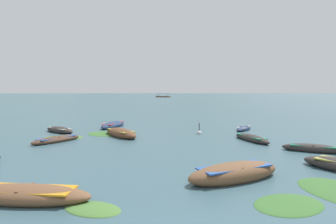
{
  "coord_description": "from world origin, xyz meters",
  "views": [
    {
      "loc": [
        -0.48,
        -4.11,
        3.17
      ],
      "look_at": [
        -1.97,
        35.1,
        0.43
      ],
      "focal_mm": 30.06,
      "sensor_mm": 36.0,
      "label": 1
    }
  ],
  "objects_px": {
    "rowboat_4": "(235,173)",
    "rowboat_10": "(113,125)",
    "rowboat_0": "(25,195)",
    "rowboat_2": "(313,149)",
    "rowboat_7": "(60,130)",
    "ferry_0": "(163,97)",
    "rowboat_6": "(56,140)",
    "rowboat_3": "(121,133)",
    "rowboat_1": "(244,128)",
    "rowboat_5": "(252,138)",
    "mooring_buoy": "(199,133)"
  },
  "relations": [
    {
      "from": "rowboat_1",
      "to": "rowboat_5",
      "type": "distance_m",
      "value": 5.32
    },
    {
      "from": "rowboat_5",
      "to": "ferry_0",
      "type": "height_order",
      "value": "ferry_0"
    },
    {
      "from": "rowboat_3",
      "to": "rowboat_4",
      "type": "distance_m",
      "value": 11.66
    },
    {
      "from": "rowboat_7",
      "to": "rowboat_0",
      "type": "bearing_deg",
      "value": -70.38
    },
    {
      "from": "rowboat_2",
      "to": "rowboat_4",
      "type": "height_order",
      "value": "rowboat_4"
    },
    {
      "from": "rowboat_7",
      "to": "rowboat_10",
      "type": "height_order",
      "value": "rowboat_10"
    },
    {
      "from": "rowboat_1",
      "to": "rowboat_6",
      "type": "xyz_separation_m",
      "value": [
        -13.33,
        -6.14,
        0.0
      ]
    },
    {
      "from": "rowboat_3",
      "to": "ferry_0",
      "type": "relative_size",
      "value": 0.41
    },
    {
      "from": "rowboat_5",
      "to": "rowboat_6",
      "type": "height_order",
      "value": "rowboat_5"
    },
    {
      "from": "rowboat_7",
      "to": "ferry_0",
      "type": "height_order",
      "value": "ferry_0"
    },
    {
      "from": "rowboat_4",
      "to": "rowboat_7",
      "type": "xyz_separation_m",
      "value": [
        -11.5,
        11.7,
        -0.07
      ]
    },
    {
      "from": "rowboat_2",
      "to": "ferry_0",
      "type": "xyz_separation_m",
      "value": [
        -17.51,
        170.43,
        0.28
      ]
    },
    {
      "from": "rowboat_1",
      "to": "rowboat_10",
      "type": "xyz_separation_m",
      "value": [
        -11.47,
        1.57,
        0.06
      ]
    },
    {
      "from": "rowboat_1",
      "to": "rowboat_5",
      "type": "bearing_deg",
      "value": -97.62
    },
    {
      "from": "rowboat_5",
      "to": "ferry_0",
      "type": "relative_size",
      "value": 0.37
    },
    {
      "from": "rowboat_0",
      "to": "rowboat_1",
      "type": "relative_size",
      "value": 1.33
    },
    {
      "from": "rowboat_5",
      "to": "mooring_buoy",
      "type": "bearing_deg",
      "value": 138.0
    },
    {
      "from": "rowboat_6",
      "to": "ferry_0",
      "type": "relative_size",
      "value": 0.36
    },
    {
      "from": "rowboat_1",
      "to": "ferry_0",
      "type": "relative_size",
      "value": 0.31
    },
    {
      "from": "rowboat_4",
      "to": "rowboat_10",
      "type": "xyz_separation_m",
      "value": [
        -8.01,
        15.16,
        -0.04
      ]
    },
    {
      "from": "rowboat_0",
      "to": "rowboat_5",
      "type": "height_order",
      "value": "rowboat_0"
    },
    {
      "from": "rowboat_3",
      "to": "mooring_buoy",
      "type": "relative_size",
      "value": 4.27
    },
    {
      "from": "mooring_buoy",
      "to": "rowboat_1",
      "type": "bearing_deg",
      "value": 31.24
    },
    {
      "from": "rowboat_1",
      "to": "rowboat_10",
      "type": "bearing_deg",
      "value": 172.23
    },
    {
      "from": "rowboat_6",
      "to": "ferry_0",
      "type": "height_order",
      "value": "ferry_0"
    },
    {
      "from": "rowboat_2",
      "to": "mooring_buoy",
      "type": "bearing_deg",
      "value": 132.2
    },
    {
      "from": "rowboat_1",
      "to": "rowboat_3",
      "type": "bearing_deg",
      "value": -158.91
    },
    {
      "from": "rowboat_1",
      "to": "rowboat_3",
      "type": "relative_size",
      "value": 0.75
    },
    {
      "from": "rowboat_0",
      "to": "rowboat_2",
      "type": "relative_size",
      "value": 1.27
    },
    {
      "from": "ferry_0",
      "to": "mooring_buoy",
      "type": "bearing_deg",
      "value": -85.86
    },
    {
      "from": "rowboat_0",
      "to": "rowboat_10",
      "type": "distance_m",
      "value": 17.48
    },
    {
      "from": "ferry_0",
      "to": "rowboat_6",
      "type": "bearing_deg",
      "value": -89.16
    },
    {
      "from": "rowboat_3",
      "to": "rowboat_5",
      "type": "height_order",
      "value": "rowboat_3"
    },
    {
      "from": "rowboat_7",
      "to": "rowboat_10",
      "type": "bearing_deg",
      "value": 44.78
    },
    {
      "from": "rowboat_0",
      "to": "rowboat_6",
      "type": "xyz_separation_m",
      "value": [
        -3.35,
        9.7,
        -0.03
      ]
    },
    {
      "from": "rowboat_4",
      "to": "rowboat_10",
      "type": "bearing_deg",
      "value": 117.87
    },
    {
      "from": "rowboat_7",
      "to": "rowboat_10",
      "type": "relative_size",
      "value": 0.74
    },
    {
      "from": "ferry_0",
      "to": "rowboat_4",
      "type": "bearing_deg",
      "value": -85.97
    },
    {
      "from": "rowboat_5",
      "to": "mooring_buoy",
      "type": "distance_m",
      "value": 4.33
    },
    {
      "from": "rowboat_6",
      "to": "ferry_0",
      "type": "distance_m",
      "value": 168.01
    },
    {
      "from": "rowboat_0",
      "to": "rowboat_5",
      "type": "relative_size",
      "value": 1.09
    },
    {
      "from": "rowboat_5",
      "to": "rowboat_10",
      "type": "distance_m",
      "value": 12.75
    },
    {
      "from": "rowboat_10",
      "to": "mooring_buoy",
      "type": "xyz_separation_m",
      "value": [
        7.54,
        -3.94,
        -0.1
      ]
    },
    {
      "from": "rowboat_2",
      "to": "rowboat_3",
      "type": "xyz_separation_m",
      "value": [
        -11.36,
        4.86,
        0.06
      ]
    },
    {
      "from": "rowboat_7",
      "to": "rowboat_1",
      "type": "bearing_deg",
      "value": 7.22
    },
    {
      "from": "rowboat_2",
      "to": "ferry_0",
      "type": "bearing_deg",
      "value": 95.86
    },
    {
      "from": "ferry_0",
      "to": "rowboat_5",
      "type": "bearing_deg",
      "value": -84.84
    },
    {
      "from": "rowboat_5",
      "to": "mooring_buoy",
      "type": "height_order",
      "value": "mooring_buoy"
    },
    {
      "from": "rowboat_1",
      "to": "rowboat_2",
      "type": "relative_size",
      "value": 0.96
    },
    {
      "from": "rowboat_3",
      "to": "rowboat_10",
      "type": "bearing_deg",
      "value": 108.9
    }
  ]
}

